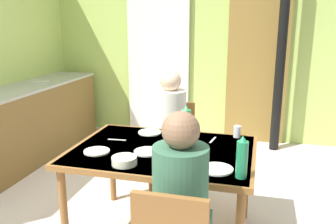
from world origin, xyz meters
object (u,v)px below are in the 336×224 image
kitchen_counter (25,124)px  dining_table (163,157)px  person_near_diner (181,190)px  person_far_diner (170,116)px  water_bottle_green_near (186,124)px  water_bottle_green_far (242,158)px  serving_bowl_center (124,161)px  chair_far_diner (173,140)px

kitchen_counter → dining_table: (2.04, -1.10, 0.21)m
person_near_diner → person_far_diner: (-0.43, 1.42, 0.00)m
dining_table → person_near_diner: bearing=-67.2°
kitchen_counter → water_bottle_green_near: bearing=-21.7°
dining_table → water_bottle_green_far: water_bottle_green_far is taller
dining_table → serving_bowl_center: serving_bowl_center is taller
kitchen_counter → person_near_diner: bearing=-37.8°
person_near_diner → person_far_diner: size_ratio=1.00×
water_bottle_green_near → serving_bowl_center: size_ratio=1.68×
chair_far_diner → water_bottle_green_near: water_bottle_green_near is taller
person_far_diner → water_bottle_green_far: (0.73, -1.06, 0.07)m
dining_table → person_near_diner: size_ratio=1.77×
dining_table → chair_far_diner: 0.87m
water_bottle_green_far → person_far_diner: bearing=124.3°
water_bottle_green_near → person_far_diner: bearing=118.3°
dining_table → person_far_diner: person_far_diner is taller
kitchen_counter → dining_table: kitchen_counter is taller
chair_far_diner → serving_bowl_center: (-0.04, -1.20, 0.26)m
kitchen_counter → water_bottle_green_near: 2.36m
kitchen_counter → chair_far_diner: kitchen_counter is taller
kitchen_counter → serving_bowl_center: kitchen_counter is taller
kitchen_counter → chair_far_diner: size_ratio=2.94×
kitchen_counter → person_near_diner: (2.34, -1.81, 0.33)m
person_near_diner → water_bottle_green_far: size_ratio=2.87×
chair_far_diner → person_far_diner: bearing=90.0°
chair_far_diner → serving_bowl_center: size_ratio=5.12×
water_bottle_green_far → serving_bowl_center: 0.77m
chair_far_diner → serving_bowl_center: chair_far_diner is taller
kitchen_counter → dining_table: 2.33m
chair_far_diner → water_bottle_green_far: bearing=121.2°
person_near_diner → water_bottle_green_far: bearing=50.4°
kitchen_counter → water_bottle_green_far: 3.04m
dining_table → person_far_diner: bearing=100.3°
chair_far_diner → serving_bowl_center: 1.22m
dining_table → chair_far_diner: size_ratio=1.57×
chair_far_diner → person_near_diner: 1.64m
water_bottle_green_far → kitchen_counter: bearing=151.1°
chair_far_diner → person_far_diner: 0.31m
serving_bowl_center → dining_table: bearing=63.8°
person_near_diner → water_bottle_green_near: (-0.18, 0.96, 0.08)m
chair_far_diner → person_near_diner: person_near_diner is taller
kitchen_counter → water_bottle_green_far: (2.64, -1.46, 0.40)m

